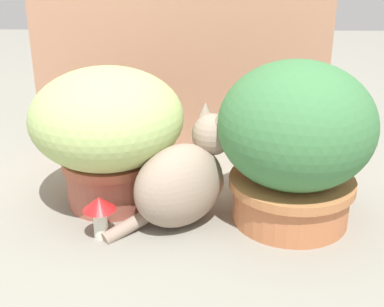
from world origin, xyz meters
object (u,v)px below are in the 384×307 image
grass_planter (107,129)px  leafy_planter (295,141)px  cat (184,180)px  mushroom_ornament_red (99,209)px

grass_planter → leafy_planter: leafy_planter is taller
grass_planter → cat: 0.26m
grass_planter → mushroom_ornament_red: 0.24m
grass_planter → leafy_planter: 0.50m
cat → grass_planter: bearing=153.4°
grass_planter → cat: size_ratio=1.15×
mushroom_ornament_red → cat: bearing=22.6°
grass_planter → mushroom_ornament_red: size_ratio=3.67×
leafy_planter → cat: size_ratio=1.19×
cat → mushroom_ornament_red: cat is taller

